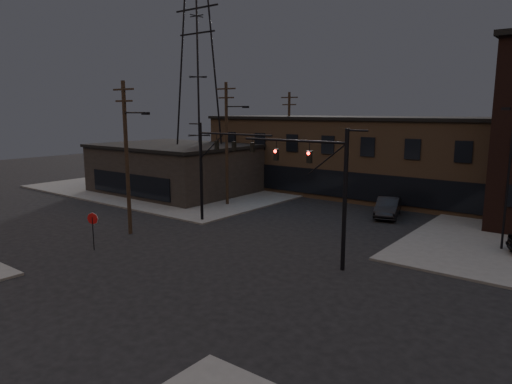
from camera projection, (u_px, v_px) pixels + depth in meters
ground at (205, 267)px, 26.37m from camera, size 140.00×140.00×0.00m
sidewalk_nw at (200, 183)px, 56.73m from camera, size 30.00×30.00×0.15m
building_row at (391, 159)px, 47.50m from camera, size 40.00×12.00×8.00m
building_left at (174, 170)px, 50.42m from camera, size 16.00×12.00×5.00m
traffic_signal_near at (327, 182)px, 25.79m from camera, size 7.12×0.24×8.00m
traffic_signal_far at (213, 161)px, 35.76m from camera, size 7.12×0.24×8.00m
stop_sign at (93, 223)px, 29.30m from camera, size 0.72×0.33×2.48m
utility_pole_near at (127, 154)px, 32.56m from camera, size 3.70×0.28×11.00m
utility_pole_mid at (227, 141)px, 42.48m from camera, size 3.70×0.28×11.50m
utility_pole_far at (289, 138)px, 52.53m from camera, size 2.20×0.28×11.00m
transmission_tower at (198, 77)px, 49.01m from camera, size 7.00×7.00×25.00m
lot_light_a at (509, 166)px, 28.51m from camera, size 1.50×0.28×9.14m
car_crossing at (388, 207)px, 38.81m from camera, size 3.01×5.35×1.67m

